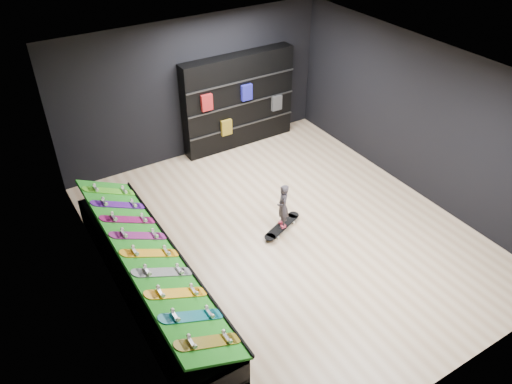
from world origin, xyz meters
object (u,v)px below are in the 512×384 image
floor_skateboard (282,227)px  back_shelving (238,101)px  display_rack (150,278)px  child (283,214)px

floor_skateboard → back_shelving: bearing=50.9°
display_rack → child: child is taller
floor_skateboard → child: size_ratio=1.89×
display_rack → back_shelving: (3.52, 3.32, 0.81)m
floor_skateboard → child: (-0.00, 0.00, 0.30)m
child → floor_skateboard: bearing=114.3°
display_rack → back_shelving: bearing=43.3°
display_rack → child: (2.58, 0.16, 0.10)m
display_rack → back_shelving: back_shelving is taller
floor_skateboard → child: bearing=157.5°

